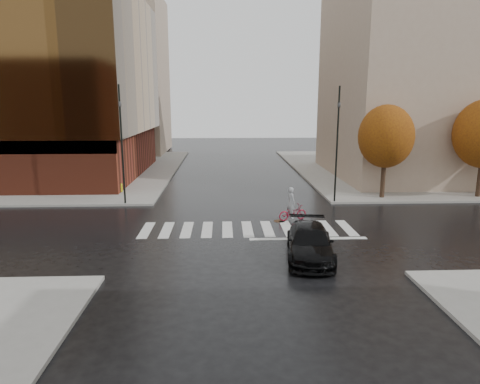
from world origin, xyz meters
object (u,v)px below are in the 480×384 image
object	(u,v)px
sedan	(310,243)
traffic_light_nw	(121,136)
cyclist	(292,209)
traffic_light_ne	(337,136)
fire_hydrant	(121,187)

from	to	relation	value
sedan	traffic_light_nw	bearing A→B (deg)	143.06
sedan	cyclist	bearing A→B (deg)	95.82
cyclist	traffic_light_ne	xyz separation A→B (m)	(3.59, 4.07, 3.90)
cyclist	fire_hydrant	distance (m)	14.07
sedan	traffic_light_nw	world-z (taller)	traffic_light_nw
traffic_light_ne	fire_hydrant	size ratio (longest dim) A/B	11.78
cyclist	traffic_light_nw	size ratio (longest dim) A/B	0.25
cyclist	traffic_light_ne	world-z (taller)	traffic_light_ne
cyclist	fire_hydrant	world-z (taller)	cyclist
fire_hydrant	traffic_light_ne	bearing A→B (deg)	-13.58
sedan	cyclist	world-z (taller)	cyclist
traffic_light_nw	fire_hydrant	size ratio (longest dim) A/B	11.90
cyclist	fire_hydrant	size ratio (longest dim) A/B	3.02
cyclist	traffic_light_ne	bearing A→B (deg)	-59.62
traffic_light_ne	fire_hydrant	xyz separation A→B (m)	(-15.32, 3.70, -4.06)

